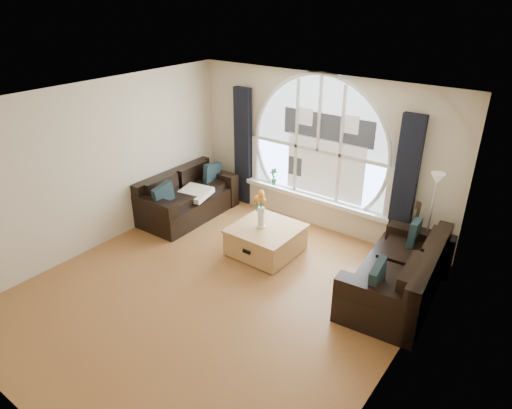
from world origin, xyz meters
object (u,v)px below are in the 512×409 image
vase_flowers (261,205)px  sofa_right (398,272)px  coffee_chest (266,239)px  floor_lamp (429,224)px  guitar (416,230)px  sofa_left (188,196)px  potted_plant (274,176)px

vase_flowers → sofa_right: bearing=4.4°
coffee_chest → floor_lamp: (2.22, 1.03, 0.55)m
guitar → coffee_chest: bearing=-151.3°
sofa_left → guitar: size_ratio=1.77×
sofa_right → potted_plant: (-2.94, 1.23, 0.31)m
vase_flowers → potted_plant: vase_flowers is taller
sofa_right → guitar: 1.13m
coffee_chest → guitar: 2.36m
sofa_left → potted_plant: (1.16, 1.15, 0.31)m
sofa_right → vase_flowers: size_ratio=2.80×
sofa_left → sofa_right: (4.10, -0.08, 0.00)m
sofa_left → sofa_right: 4.10m
vase_flowers → coffee_chest: bearing=29.6°
potted_plant → vase_flowers: bearing=-62.6°
coffee_chest → guitar: size_ratio=0.97×
guitar → vase_flowers: bearing=-151.4°
sofa_right → coffee_chest: 2.16m
sofa_left → guitar: guitar is taller
sofa_right → vase_flowers: bearing=179.2°
sofa_right → coffee_chest: size_ratio=1.90×
sofa_left → floor_lamp: floor_lamp is taller
sofa_left → vase_flowers: (1.88, -0.25, 0.46)m
sofa_left → coffee_chest: (1.95, -0.21, -0.15)m
sofa_right → floor_lamp: 0.99m
coffee_chest → sofa_left: bearing=174.3°
sofa_left → guitar: (3.95, 1.03, 0.13)m
sofa_right → floor_lamp: floor_lamp is taller
guitar → potted_plant: bearing=174.3°
sofa_right → guitar: size_ratio=1.85×
sofa_right → floor_lamp: bearing=80.3°
sofa_left → potted_plant: 1.66m
sofa_right → vase_flowers: vase_flowers is taller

